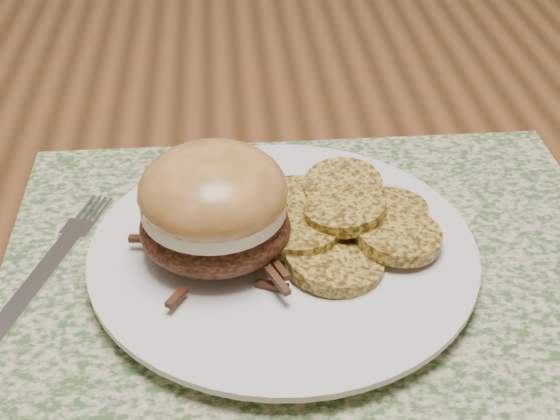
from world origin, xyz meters
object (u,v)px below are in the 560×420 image
object	(u,v)px
dining_table	(230,235)
fork	(48,267)
dinner_plate	(283,254)
pork_sandwich	(214,207)

from	to	relation	value
dining_table	fork	world-z (taller)	fork
dinner_plate	fork	world-z (taller)	dinner_plate
fork	pork_sandwich	bearing A→B (deg)	15.42
dinner_plate	fork	distance (m)	0.17
pork_sandwich	dinner_plate	bearing A→B (deg)	6.81
pork_sandwich	fork	distance (m)	0.13
dining_table	pork_sandwich	world-z (taller)	pork_sandwich
pork_sandwich	dining_table	bearing A→B (deg)	90.86
dinner_plate	dining_table	bearing A→B (deg)	104.66
pork_sandwich	fork	world-z (taller)	pork_sandwich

